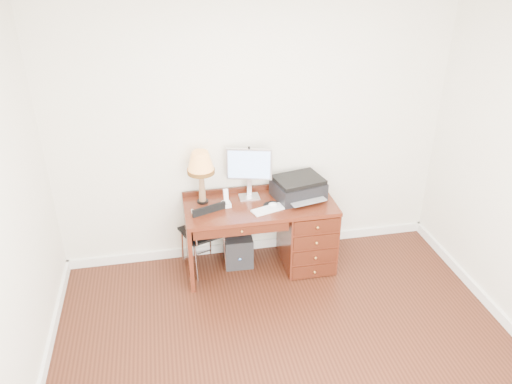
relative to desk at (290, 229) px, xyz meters
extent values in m
plane|color=black|center=(-0.32, -1.40, -0.41)|extent=(4.00, 4.00, 0.00)
plane|color=white|center=(-0.32, 0.35, 0.94)|extent=(4.00, 0.00, 4.00)
plane|color=white|center=(-0.32, -1.40, 2.29)|extent=(4.00, 4.00, 0.00)
cube|color=white|center=(-0.32, 0.33, -0.36)|extent=(4.00, 0.03, 0.10)
cube|color=white|center=(1.66, -1.40, -0.36)|extent=(0.03, 3.50, 0.10)
cube|color=#521E11|center=(-0.32, -0.01, 0.32)|extent=(1.50, 0.65, 0.04)
cube|color=#521E11|center=(0.18, -0.01, -0.06)|extent=(0.50, 0.61, 0.71)
cube|color=#521E11|center=(-1.05, -0.01, -0.06)|extent=(0.04, 0.61, 0.71)
cube|color=#41180D|center=(-0.56, 0.29, 0.05)|extent=(0.96, 0.03, 0.39)
cube|color=#41180D|center=(-0.56, -0.31, 0.25)|extent=(0.91, 0.03, 0.09)
sphere|color=#BF8C3F|center=(0.18, -0.34, -0.06)|extent=(0.03, 0.03, 0.03)
cube|color=silver|center=(-0.40, 0.16, 0.34)|extent=(0.23, 0.19, 0.01)
cube|color=silver|center=(-0.40, 0.20, 0.43)|extent=(0.05, 0.04, 0.16)
cube|color=silver|center=(-0.40, 0.19, 0.70)|extent=(0.45, 0.15, 0.33)
cube|color=#4C8CF2|center=(-0.40, 0.17, 0.70)|extent=(0.41, 0.11, 0.29)
cube|color=white|center=(-0.21, -0.12, 0.35)|extent=(0.46, 0.26, 0.02)
cylinder|color=black|center=(-0.21, -0.07, 0.34)|extent=(0.19, 0.19, 0.01)
ellipsoid|color=white|center=(-0.21, -0.07, 0.36)|extent=(0.09, 0.06, 0.03)
cube|color=black|center=(0.09, 0.08, 0.42)|extent=(0.55, 0.47, 0.17)
cube|color=black|center=(0.09, 0.08, 0.53)|extent=(0.53, 0.45, 0.04)
cylinder|color=black|center=(-0.88, 0.15, 0.35)|extent=(0.11, 0.11, 0.02)
cone|color=#966D47|center=(-0.88, 0.15, 0.52)|extent=(0.07, 0.07, 0.32)
cone|color=#DF9146|center=(-0.88, 0.15, 0.78)|extent=(0.26, 0.26, 0.20)
cylinder|color=#593814|center=(-0.88, 0.15, 0.68)|extent=(0.27, 0.27, 0.04)
cube|color=white|center=(-0.66, 0.02, 0.36)|extent=(0.09, 0.09, 0.04)
cube|color=white|center=(-0.66, 0.02, 0.45)|extent=(0.05, 0.06, 0.15)
cylinder|color=black|center=(-0.11, 0.14, 0.39)|extent=(0.09, 0.09, 0.11)
cube|color=black|center=(-0.90, 0.10, 0.02)|extent=(0.50, 0.50, 0.02)
cube|color=black|center=(-0.90, -0.09, 0.30)|extent=(0.34, 0.15, 0.23)
cylinder|color=silver|center=(-1.07, 0.26, -0.19)|extent=(0.02, 0.02, 0.44)
cylinder|color=silver|center=(-0.74, 0.26, -0.19)|extent=(0.02, 0.02, 0.44)
cylinder|color=silver|center=(-1.07, -0.07, -0.19)|extent=(0.02, 0.02, 0.44)
cylinder|color=silver|center=(-0.74, -0.07, -0.19)|extent=(0.02, 0.02, 0.44)
cylinder|color=silver|center=(-1.07, -0.09, 0.22)|extent=(0.02, 0.02, 0.39)
cylinder|color=silver|center=(-0.74, -0.09, 0.22)|extent=(0.02, 0.02, 0.39)
cube|color=black|center=(-0.54, 0.10, -0.24)|extent=(0.30, 0.30, 0.34)
camera|label=1|loc=(-1.19, -4.24, 2.76)|focal=35.00mm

